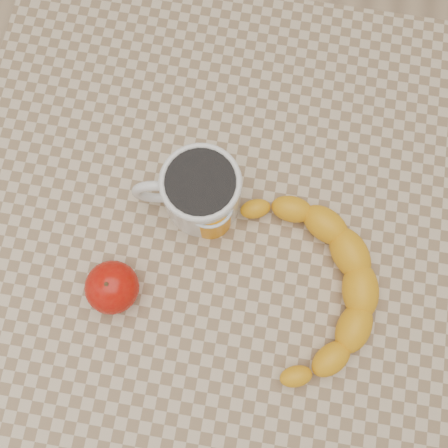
% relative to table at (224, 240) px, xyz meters
% --- Properties ---
extents(ground, '(3.00, 3.00, 0.00)m').
position_rel_table_xyz_m(ground, '(0.00, 0.00, -0.66)').
color(ground, tan).
rests_on(ground, ground).
extents(table, '(0.80, 0.80, 0.75)m').
position_rel_table_xyz_m(table, '(0.00, 0.00, 0.00)').
color(table, tan).
rests_on(table, ground).
extents(coffee_mug, '(0.16, 0.13, 0.09)m').
position_rel_table_xyz_m(coffee_mug, '(-0.04, 0.03, 0.14)').
color(coffee_mug, silver).
rests_on(coffee_mug, table).
extents(orange_juice_glass, '(0.07, 0.07, 0.08)m').
position_rel_table_xyz_m(orange_juice_glass, '(-0.02, 0.01, 0.13)').
color(orange_juice_glass, orange).
rests_on(orange_juice_glass, table).
extents(apple, '(0.07, 0.07, 0.07)m').
position_rel_table_xyz_m(apple, '(-0.13, -0.11, 0.12)').
color(apple, '#AA0905').
rests_on(apple, table).
extents(banana, '(0.34, 0.40, 0.05)m').
position_rel_table_xyz_m(banana, '(0.13, -0.07, 0.11)').
color(banana, orange).
rests_on(banana, table).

